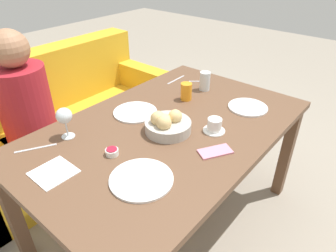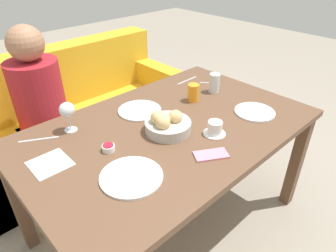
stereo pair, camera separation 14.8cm
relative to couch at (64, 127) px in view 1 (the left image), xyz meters
The scene contains 18 objects.
ground_plane 1.05m from the couch, 88.31° to the right, with size 10.00×10.00×0.00m, color gray.
dining_table 1.06m from the couch, 88.31° to the right, with size 1.49×0.95×0.70m.
couch is the anchor object (origin of this frame).
seated_person 0.38m from the couch, 151.95° to the right, with size 0.31×0.41×1.12m.
bread_basket 1.13m from the couch, 90.62° to the right, with size 0.23×0.23×0.11m.
plate_near_left 1.31m from the couch, 106.32° to the right, with size 0.26×0.26×0.01m.
plate_near_right 1.38m from the couch, 69.09° to the right, with size 0.22×0.22×0.01m.
plate_far_center 0.88m from the couch, 88.49° to the right, with size 0.24×0.24×0.01m.
juice_glass 1.06m from the couch, 69.64° to the right, with size 0.07×0.07×0.10m.
water_tumbler 1.14m from the couch, 60.31° to the right, with size 0.07×0.07×0.12m.
wine_glass 0.94m from the couch, 116.73° to the right, with size 0.08×0.08×0.16m.
coffee_cup 1.30m from the couch, 83.37° to the right, with size 0.11×0.11×0.07m.
jam_bowl_berry 1.11m from the couch, 107.74° to the right, with size 0.06×0.06×0.03m.
fork_silver 0.94m from the couch, 51.94° to the right, with size 0.18×0.02×0.00m.
knife_silver 0.93m from the couch, 127.01° to the right, with size 0.17×0.10×0.00m.
spoon_coffee 1.08m from the couch, 53.19° to the right, with size 0.10×0.11×0.00m.
napkin 1.12m from the couch, 121.77° to the right, with size 0.16×0.16×0.00m.
cell_phone 1.38m from the couch, 90.15° to the right, with size 0.17×0.14×0.01m.
Camera 1 is at (-1.00, -0.84, 1.51)m, focal length 32.00 mm.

